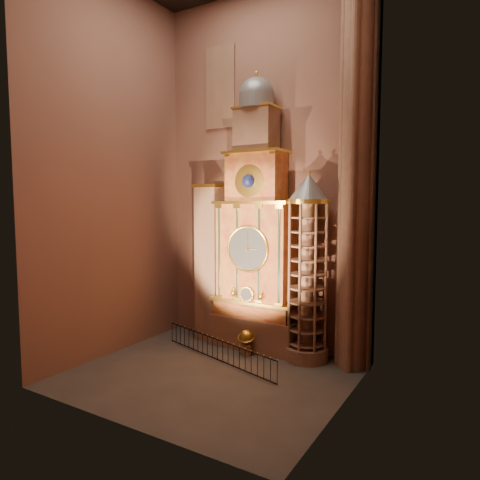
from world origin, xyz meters
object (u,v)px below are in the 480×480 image
Objects in this scene: portrait_tower at (210,262)px; astronomical_clock at (256,241)px; celestial_globe at (246,340)px; iron_railing at (217,350)px; stair_turret at (307,269)px.

astronomical_clock is at bearing -0.29° from portrait_tower.
astronomical_clock reaches higher than celestial_globe.
celestial_globe is at bearing -83.69° from astronomical_clock.
portrait_tower is at bearing 179.71° from astronomical_clock.
astronomical_clock reaches higher than portrait_tower.
celestial_globe is 0.17× the size of iron_railing.
astronomical_clock is 5.94m from celestial_globe.
portrait_tower is (-3.40, 0.02, -1.53)m from astronomical_clock.
iron_railing is (2.65, -3.15, -4.48)m from portrait_tower.
celestial_globe is at bearing -21.74° from portrait_tower.
stair_turret is 5.61m from celestial_globe.
stair_turret is (3.50, -0.26, -1.41)m from astronomical_clock.
iron_railing is (-0.90, -1.73, -0.24)m from celestial_globe.
astronomical_clock is 3.73m from portrait_tower.
stair_turret is (6.90, -0.28, 0.12)m from portrait_tower.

